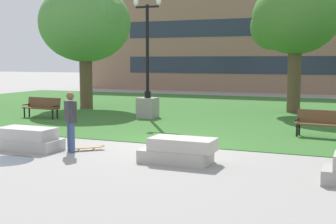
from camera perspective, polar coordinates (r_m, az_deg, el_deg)
ground_plane at (r=14.47m, az=-0.94°, el=-4.02°), size 140.00×140.00×0.00m
grass_lawn at (r=23.87m, az=8.74°, el=0.05°), size 40.00×20.00×0.02m
concrete_block_center at (r=14.26m, az=-16.57°, el=-3.18°), size 1.85×0.90×0.64m
concrete_block_left at (r=11.95m, az=1.32°, el=-4.73°), size 1.93×0.90×0.64m
person_skateboarder at (r=13.45m, az=-11.79°, el=-0.78°), size 0.78×0.91×1.71m
skateboard at (r=13.75m, az=-9.89°, el=-4.30°), size 0.89×0.83×0.14m
puddle at (r=12.93m, az=-19.09°, el=-5.61°), size 1.39×1.39×0.01m
park_bench_near_left at (r=16.52m, az=18.39°, el=-1.16°), size 1.85×0.73×0.90m
park_bench_near_right at (r=21.77m, az=-15.10°, el=0.69°), size 1.82×0.61×0.90m
lamp_post_center at (r=21.00m, az=-2.50°, el=2.26°), size 1.32×0.80×5.41m
tree_far_left at (r=25.86m, az=-10.18°, el=10.48°), size 5.15×4.90×6.65m
tree_near_left at (r=23.96m, az=15.20°, el=10.89°), size 4.42×4.21×6.44m
building_facade_distant at (r=38.25m, az=12.10°, el=9.24°), size 31.98×1.03×9.25m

